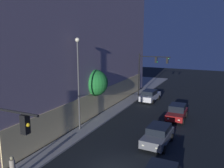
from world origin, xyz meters
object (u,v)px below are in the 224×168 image
(traffic_light_far_corner, at_px, (150,67))
(car_white, at_px, (150,95))
(pedestrian_waiting, at_px, (12,167))
(modern_building, at_px, (21,38))
(car_red, at_px, (177,112))
(street_lamp_sidewalk, at_px, (78,74))
(car_grey, at_px, (158,135))
(sidewalk_tree, at_px, (95,83))

(traffic_light_far_corner, bearing_deg, car_white, -160.03)
(traffic_light_far_corner, bearing_deg, pedestrian_waiting, 176.86)
(modern_building, bearing_deg, car_white, -62.98)
(car_red, distance_m, car_white, 8.25)
(street_lamp_sidewalk, xyz_separation_m, car_grey, (0.32, -8.04, -4.96))
(car_grey, height_order, car_white, car_white)
(sidewalk_tree, relative_size, car_white, 1.18)
(modern_building, xyz_separation_m, street_lamp_sidewalk, (-5.79, -13.34, -3.45))
(street_lamp_sidewalk, xyz_separation_m, sidewalk_tree, (4.56, 0.78, -1.71))
(modern_building, relative_size, car_red, 7.76)
(modern_building, distance_m, pedestrian_waiting, 22.49)
(traffic_light_far_corner, xyz_separation_m, car_red, (-8.35, -5.86, -4.10))
(modern_building, xyz_separation_m, car_white, (8.42, -16.52, -8.41))
(traffic_light_far_corner, height_order, street_lamp_sidewalk, street_lamp_sidewalk)
(sidewalk_tree, distance_m, car_red, 10.20)
(pedestrian_waiting, distance_m, car_white, 23.78)
(traffic_light_far_corner, bearing_deg, car_red, -144.96)
(sidewalk_tree, height_order, car_white, sidewalk_tree)
(sidewalk_tree, bearing_deg, car_white, -22.29)
(modern_building, xyz_separation_m, pedestrian_waiting, (-15.26, -14.42, -8.08))
(street_lamp_sidewalk, relative_size, pedestrian_waiting, 5.23)
(street_lamp_sidewalk, distance_m, sidewalk_tree, 4.94)
(street_lamp_sidewalk, relative_size, car_grey, 2.08)
(street_lamp_sidewalk, xyz_separation_m, car_white, (14.21, -3.18, -4.96))
(car_red, bearing_deg, street_lamp_sidewalk, 133.00)
(pedestrian_waiting, relative_size, car_grey, 0.40)
(traffic_light_far_corner, relative_size, car_white, 1.45)
(pedestrian_waiting, height_order, car_red, pedestrian_waiting)
(sidewalk_tree, bearing_deg, street_lamp_sidewalk, -170.28)
(car_white, bearing_deg, traffic_light_far_corner, 19.97)
(sidewalk_tree, distance_m, pedestrian_waiting, 14.45)
(sidewalk_tree, bearing_deg, car_red, -70.59)
(modern_building, height_order, car_red, modern_building)
(modern_building, distance_m, car_white, 20.36)
(car_grey, bearing_deg, traffic_light_far_corner, 19.39)
(pedestrian_waiting, bearing_deg, car_grey, -35.44)
(traffic_light_far_corner, distance_m, street_lamp_sidewalk, 16.34)
(modern_building, bearing_deg, sidewalk_tree, -95.58)
(sidewalk_tree, height_order, pedestrian_waiting, sidewalk_tree)
(modern_building, relative_size, car_white, 7.00)
(traffic_light_far_corner, height_order, car_red, traffic_light_far_corner)
(modern_building, bearing_deg, car_red, -84.77)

